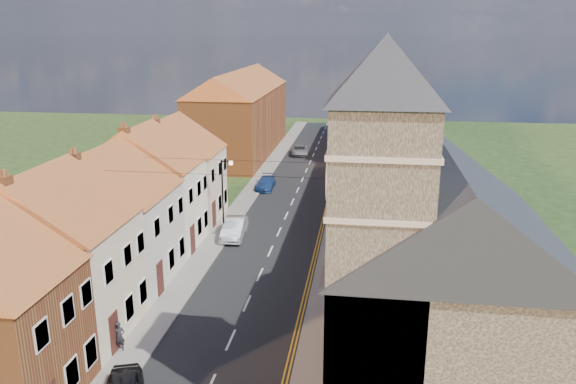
{
  "coord_description": "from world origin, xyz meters",
  "views": [
    {
      "loc": [
        6.44,
        -18.75,
        15.33
      ],
      "look_at": [
        0.81,
        21.31,
        3.5
      ],
      "focal_mm": 35.0,
      "sensor_mm": 36.0,
      "label": 1
    }
  ],
  "objects_px": {
    "car_mid": "(234,228)",
    "pedestrian_left": "(119,336)",
    "car_distant": "(300,150)",
    "church": "(432,265)",
    "car_far": "(266,183)",
    "lamppost": "(224,194)"
  },
  "relations": [
    {
      "from": "lamppost",
      "to": "car_far",
      "type": "distance_m",
      "value": 14.32
    },
    {
      "from": "car_distant",
      "to": "church",
      "type": "bearing_deg",
      "value": -83.23
    },
    {
      "from": "lamppost",
      "to": "car_mid",
      "type": "xyz_separation_m",
      "value": [
        0.61,
        0.49,
        -2.81
      ]
    },
    {
      "from": "car_far",
      "to": "car_distant",
      "type": "bearing_deg",
      "value": 83.94
    },
    {
      "from": "car_mid",
      "to": "pedestrian_left",
      "type": "xyz_separation_m",
      "value": [
        -1.9,
        -16.35,
        0.15
      ]
    },
    {
      "from": "car_far",
      "to": "pedestrian_left",
      "type": "bearing_deg",
      "value": -94.49
    },
    {
      "from": "car_mid",
      "to": "pedestrian_left",
      "type": "distance_m",
      "value": 16.46
    },
    {
      "from": "car_mid",
      "to": "car_distant",
      "type": "height_order",
      "value": "car_mid"
    },
    {
      "from": "lamppost",
      "to": "car_distant",
      "type": "distance_m",
      "value": 30.22
    },
    {
      "from": "lamppost",
      "to": "pedestrian_left",
      "type": "xyz_separation_m",
      "value": [
        -1.29,
        -15.86,
        -2.66
      ]
    },
    {
      "from": "car_far",
      "to": "car_distant",
      "type": "height_order",
      "value": "car_distant"
    },
    {
      "from": "car_distant",
      "to": "pedestrian_left",
      "type": "xyz_separation_m",
      "value": [
        -3.36,
        -45.86,
        0.28
      ]
    },
    {
      "from": "car_distant",
      "to": "car_mid",
      "type": "bearing_deg",
      "value": -99.44
    },
    {
      "from": "car_mid",
      "to": "car_far",
      "type": "relative_size",
      "value": 1.09
    },
    {
      "from": "car_far",
      "to": "car_mid",
      "type": "bearing_deg",
      "value": -90.85
    },
    {
      "from": "car_mid",
      "to": "pedestrian_left",
      "type": "height_order",
      "value": "pedestrian_left"
    },
    {
      "from": "car_mid",
      "to": "car_distant",
      "type": "distance_m",
      "value": 29.55
    },
    {
      "from": "car_mid",
      "to": "pedestrian_left",
      "type": "relative_size",
      "value": 2.92
    },
    {
      "from": "church",
      "to": "car_far",
      "type": "relative_size",
      "value": 3.75
    },
    {
      "from": "car_mid",
      "to": "car_distant",
      "type": "xyz_separation_m",
      "value": [
        1.46,
        29.51,
        -0.14
      ]
    },
    {
      "from": "church",
      "to": "car_mid",
      "type": "relative_size",
      "value": 3.44
    },
    {
      "from": "church",
      "to": "lamppost",
      "type": "xyz_separation_m",
      "value": [
        -13.17,
        16.68,
        -2.34
      ]
    }
  ]
}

